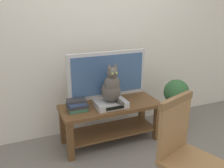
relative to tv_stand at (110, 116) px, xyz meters
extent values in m
cube|color=silver|center=(0.03, 0.49, 1.05)|extent=(7.00, 0.12, 2.80)
cube|color=brown|center=(0.00, 0.00, 0.13)|extent=(1.22, 0.49, 0.04)
cube|color=brown|center=(-0.56, -0.19, -0.12)|extent=(0.07, 0.07, 0.46)
cube|color=brown|center=(0.56, -0.19, -0.12)|extent=(0.07, 0.07, 0.46)
cube|color=brown|center=(-0.56, 0.19, -0.12)|extent=(0.07, 0.07, 0.46)
cube|color=brown|center=(0.56, 0.19, -0.12)|extent=(0.07, 0.07, 0.46)
cube|color=brown|center=(0.00, 0.00, -0.21)|extent=(1.12, 0.41, 0.02)
cube|color=#B7B7BC|center=(0.00, 0.09, 0.16)|extent=(0.35, 0.20, 0.03)
cube|color=#B7B7BC|center=(0.00, 0.09, 0.21)|extent=(0.06, 0.04, 0.06)
cube|color=#B7B7BC|center=(0.00, 0.09, 0.51)|extent=(0.98, 0.05, 0.55)
cube|color=#385684|center=(0.00, 0.06, 0.51)|extent=(0.90, 0.01, 0.47)
sphere|color=#2672F2|center=(0.47, 0.06, 0.26)|extent=(0.01, 0.01, 0.01)
cube|color=#BCBCC1|center=(-0.02, -0.07, 0.19)|extent=(0.37, 0.24, 0.08)
cube|color=black|center=(-0.02, -0.20, 0.19)|extent=(0.22, 0.01, 0.04)
ellipsoid|color=#514C47|center=(-0.02, -0.07, 0.36)|extent=(0.22, 0.24, 0.26)
ellipsoid|color=#514C47|center=(-0.02, -0.10, 0.44)|extent=(0.19, 0.16, 0.24)
sphere|color=#514C47|center=(-0.02, -0.11, 0.58)|extent=(0.13, 0.13, 0.13)
cone|color=#514C47|center=(-0.06, -0.11, 0.66)|extent=(0.06, 0.06, 0.07)
cone|color=#514C47|center=(0.01, -0.11, 0.66)|extent=(0.06, 0.06, 0.07)
sphere|color=#B2C64C|center=(-0.05, -0.17, 0.59)|extent=(0.02, 0.02, 0.02)
sphere|color=#B2C64C|center=(0.00, -0.17, 0.59)|extent=(0.02, 0.02, 0.02)
cylinder|color=#514C47|center=(0.05, -0.15, 0.25)|extent=(0.05, 0.19, 0.04)
cylinder|color=olive|center=(0.30, -1.01, -0.14)|extent=(0.04, 0.04, 0.42)
cube|color=olive|center=(0.20, -1.24, 0.09)|extent=(0.53, 0.53, 0.04)
cube|color=olive|center=(0.13, -1.06, 0.36)|extent=(0.39, 0.17, 0.51)
cube|color=brown|center=(0.13, -1.06, 0.59)|extent=(0.41, 0.18, 0.06)
cube|color=#38664C|center=(-0.41, -0.01, 0.17)|extent=(0.22, 0.16, 0.04)
cube|color=#2D2D33|center=(-0.41, 0.00, 0.21)|extent=(0.24, 0.17, 0.04)
cube|color=#33477A|center=(-0.42, -0.01, 0.24)|extent=(0.20, 0.17, 0.03)
cube|color=#2D2D33|center=(-0.42, -0.01, 0.27)|extent=(0.23, 0.15, 0.03)
cylinder|color=#9E6B4C|center=(0.94, -0.05, -0.24)|extent=(0.24, 0.24, 0.23)
cylinder|color=#332319|center=(0.94, -0.05, -0.14)|extent=(0.22, 0.22, 0.02)
cylinder|color=#4C3823|center=(0.94, -0.05, -0.04)|extent=(0.04, 0.04, 0.18)
sphere|color=#2D5B33|center=(0.94, -0.05, 0.19)|extent=(0.34, 0.34, 0.34)
camera|label=1|loc=(-1.04, -2.49, 1.32)|focal=38.68mm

